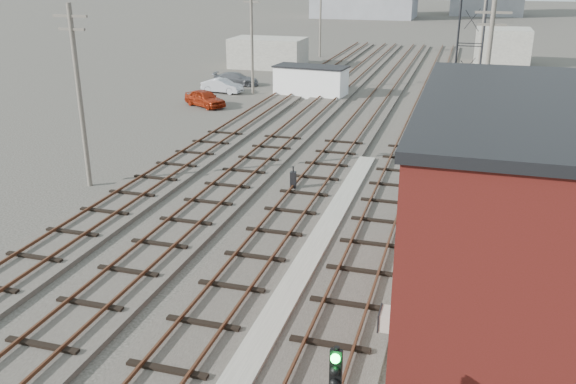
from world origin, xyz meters
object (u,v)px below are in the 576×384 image
at_px(site_trailer, 311,81).
at_px(switch_stand, 293,181).
at_px(car_red, 205,98).
at_px(car_silver, 222,86).
at_px(car_grey, 236,79).

bearing_deg(site_trailer, switch_stand, -72.06).
relative_size(car_red, car_silver, 1.05).
distance_m(car_red, car_silver, 5.79).
bearing_deg(car_red, site_trailer, -18.46).
bearing_deg(site_trailer, car_red, -132.32).
xyz_separation_m(car_red, car_grey, (-0.97, 9.42, -0.05)).
xyz_separation_m(switch_stand, car_grey, (-13.21, 26.44, 0.04)).
height_order(switch_stand, car_red, car_red).
height_order(switch_stand, car_silver, switch_stand).
bearing_deg(site_trailer, car_silver, -169.48).
distance_m(switch_stand, car_red, 20.96).
height_order(switch_stand, site_trailer, site_trailer).
bearing_deg(car_grey, car_silver, 172.45).
relative_size(site_trailer, car_red, 1.64).
relative_size(site_trailer, car_silver, 1.73).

